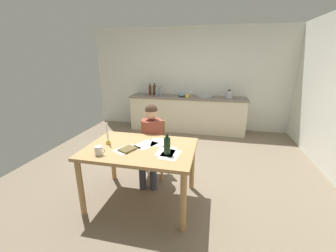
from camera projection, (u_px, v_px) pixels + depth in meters
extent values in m
cube|color=#7A6B56|center=(168.00, 172.00, 3.67)|extent=(5.20, 5.20, 0.04)
cube|color=silver|center=(190.00, 79.00, 5.68)|extent=(5.20, 0.12, 2.60)
cube|color=beige|center=(187.00, 114.00, 5.62)|extent=(2.91, 0.60, 0.86)
cube|color=#72665B|center=(187.00, 97.00, 5.48)|extent=(2.95, 0.64, 0.04)
cube|color=tan|center=(140.00, 149.00, 2.70)|extent=(1.36, 0.96, 0.04)
cylinder|color=tan|center=(81.00, 188.00, 2.56)|extent=(0.07, 0.07, 0.73)
cylinder|color=tan|center=(183.00, 202.00, 2.30)|extent=(0.07, 0.07, 0.73)
cylinder|color=tan|center=(113.00, 157.00, 3.34)|extent=(0.07, 0.07, 0.73)
cylinder|color=tan|center=(192.00, 166.00, 3.08)|extent=(0.07, 0.07, 0.73)
cube|color=tan|center=(152.00, 148.00, 3.41)|extent=(0.44, 0.44, 0.04)
cube|color=tan|center=(154.00, 132.00, 3.52)|extent=(0.36, 0.07, 0.40)
cylinder|color=tan|center=(140.00, 166.00, 3.34)|extent=(0.04, 0.04, 0.46)
cylinder|color=tan|center=(162.00, 168.00, 3.30)|extent=(0.04, 0.04, 0.46)
cylinder|color=tan|center=(145.00, 157.00, 3.66)|extent=(0.04, 0.04, 0.46)
cylinder|color=tan|center=(164.00, 158.00, 3.62)|extent=(0.04, 0.04, 0.46)
cylinder|color=brown|center=(152.00, 135.00, 3.32)|extent=(0.35, 0.35, 0.50)
sphere|color=#D8AD8C|center=(151.00, 113.00, 3.21)|extent=(0.20, 0.20, 0.20)
sphere|color=#473323|center=(151.00, 110.00, 3.20)|extent=(0.19, 0.19, 0.19)
cylinder|color=#383847|center=(145.00, 155.00, 3.22)|extent=(0.17, 0.39, 0.13)
cylinder|color=#383847|center=(142.00, 175.00, 3.11)|extent=(0.10, 0.10, 0.45)
cylinder|color=#383847|center=(155.00, 156.00, 3.21)|extent=(0.17, 0.39, 0.13)
cylinder|color=#383847|center=(153.00, 175.00, 3.10)|extent=(0.10, 0.10, 0.45)
cylinder|color=white|center=(98.00, 151.00, 2.47)|extent=(0.09, 0.09, 0.10)
torus|color=white|center=(102.00, 151.00, 2.46)|extent=(0.07, 0.01, 0.07)
cylinder|color=gold|center=(108.00, 142.00, 2.79)|extent=(0.06, 0.06, 0.05)
cylinder|color=white|center=(107.00, 132.00, 2.74)|extent=(0.02, 0.02, 0.24)
cube|color=brown|center=(128.00, 149.00, 2.61)|extent=(0.22, 0.24, 0.02)
cube|color=white|center=(127.00, 149.00, 2.63)|extent=(0.33, 0.36, 0.00)
cube|color=white|center=(166.00, 151.00, 2.57)|extent=(0.22, 0.30, 0.00)
cube|color=white|center=(146.00, 145.00, 2.77)|extent=(0.31, 0.36, 0.00)
cube|color=white|center=(159.00, 142.00, 2.85)|extent=(0.25, 0.33, 0.00)
cube|color=white|center=(170.00, 155.00, 2.49)|extent=(0.24, 0.32, 0.00)
cylinder|color=black|center=(167.00, 146.00, 2.47)|extent=(0.08, 0.08, 0.20)
cylinder|color=black|center=(167.00, 136.00, 2.43)|extent=(0.04, 0.04, 0.05)
cylinder|color=#B2B7BC|center=(205.00, 96.00, 5.37)|extent=(0.36, 0.36, 0.04)
cylinder|color=silver|center=(205.00, 91.00, 5.49)|extent=(0.02, 0.02, 0.24)
cylinder|color=#593319|center=(150.00, 90.00, 5.71)|extent=(0.07, 0.07, 0.24)
cylinder|color=#593319|center=(150.00, 85.00, 5.67)|extent=(0.03, 0.03, 0.06)
cylinder|color=#593319|center=(154.00, 90.00, 5.71)|extent=(0.08, 0.08, 0.25)
cylinder|color=#593319|center=(154.00, 84.00, 5.66)|extent=(0.04, 0.04, 0.06)
cylinder|color=#8C999E|center=(157.00, 91.00, 5.58)|extent=(0.07, 0.07, 0.22)
cylinder|color=#8C999E|center=(157.00, 86.00, 5.54)|extent=(0.03, 0.03, 0.06)
cylinder|color=#8C999E|center=(160.00, 92.00, 5.58)|extent=(0.08, 0.08, 0.21)
cylinder|color=#8C999E|center=(160.00, 86.00, 5.54)|extent=(0.04, 0.04, 0.05)
ellipsoid|color=#668C99|center=(182.00, 95.00, 5.45)|extent=(0.20, 0.20, 0.09)
cylinder|color=#B7BABF|center=(229.00, 94.00, 5.23)|extent=(0.18, 0.18, 0.18)
cone|color=#262628|center=(229.00, 90.00, 5.20)|extent=(0.11, 0.11, 0.04)
cylinder|color=silver|center=(190.00, 96.00, 5.60)|extent=(0.06, 0.06, 0.00)
cylinder|color=silver|center=(191.00, 94.00, 5.59)|extent=(0.01, 0.01, 0.07)
cone|color=silver|center=(191.00, 91.00, 5.56)|extent=(0.07, 0.07, 0.08)
cylinder|color=silver|center=(186.00, 95.00, 5.62)|extent=(0.06, 0.06, 0.00)
cylinder|color=silver|center=(186.00, 94.00, 5.61)|extent=(0.01, 0.01, 0.07)
cone|color=silver|center=(186.00, 91.00, 5.59)|extent=(0.07, 0.07, 0.08)
cylinder|color=silver|center=(183.00, 95.00, 5.64)|extent=(0.06, 0.06, 0.00)
cylinder|color=silver|center=(183.00, 94.00, 5.63)|extent=(0.01, 0.01, 0.07)
cone|color=silver|center=(183.00, 91.00, 5.61)|extent=(0.07, 0.07, 0.08)
cylinder|color=#F2CC4C|center=(187.00, 96.00, 5.32)|extent=(0.09, 0.09, 0.09)
torus|color=#F2CC4C|center=(189.00, 96.00, 5.31)|extent=(0.06, 0.01, 0.06)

